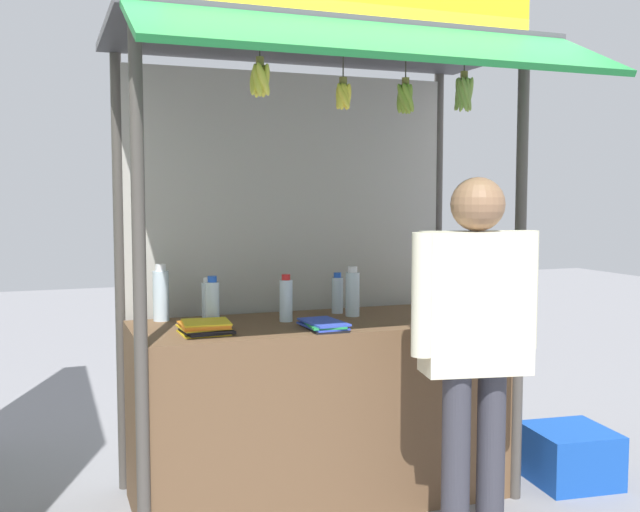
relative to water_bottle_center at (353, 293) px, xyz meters
name	(u,v)px	position (x,y,z in m)	size (l,w,h in m)	color
ground_plane	(320,496)	(-0.23, -0.09, -1.10)	(20.00, 20.00, 0.00)	gray
stall_counter	(320,409)	(-0.23, -0.09, -0.61)	(1.97, 0.77, 0.97)	brown
stall_structure	(312,185)	(-0.23, 0.03, 0.60)	(2.17, 1.62, 2.79)	#4C4742
water_bottle_center	(353,293)	(0.00, 0.00, 0.00)	(0.08, 0.08, 0.28)	silver
water_bottle_front_right	(337,294)	(-0.04, 0.13, -0.02)	(0.07, 0.07, 0.23)	silver
water_bottle_mid_right	(207,299)	(-0.77, 0.22, -0.03)	(0.06, 0.06, 0.22)	silver
water_bottle_back_left	(212,303)	(-0.80, -0.04, -0.01)	(0.07, 0.07, 0.26)	silver
water_bottle_back_right	(286,299)	(-0.40, -0.03, -0.01)	(0.07, 0.07, 0.25)	silver
water_bottle_far_right	(161,294)	(-1.02, 0.22, 0.01)	(0.09, 0.09, 0.30)	silver
magazine_stack_front_left	(323,325)	(-0.29, -0.31, -0.11)	(0.20, 0.31, 0.04)	black
magazine_stack_far_left	(486,310)	(0.69, -0.27, -0.09)	(0.25, 0.33, 0.08)	green
magazine_stack_rear_center	(205,327)	(-0.88, -0.23, -0.10)	(0.26, 0.26, 0.06)	yellow
banana_bunch_inner_right	(260,79)	(-0.69, -0.58, 1.05)	(0.11, 0.11, 0.24)	#332D23
banana_bunch_rightmost	(343,96)	(-0.30, -0.58, 1.00)	(0.09, 0.09, 0.28)	#332D23
banana_bunch_leftmost	(464,94)	(0.34, -0.58, 1.04)	(0.10, 0.10, 0.26)	#332D23
banana_bunch_inner_left	(405,98)	(0.02, -0.58, 1.00)	(0.10, 0.10, 0.28)	#332D23
vendor_person	(476,327)	(0.24, -0.87, -0.06)	(0.65, 0.30, 1.72)	#383842
plastic_crate	(570,455)	(1.18, -0.40, -0.94)	(0.44, 0.44, 0.31)	#194CB2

